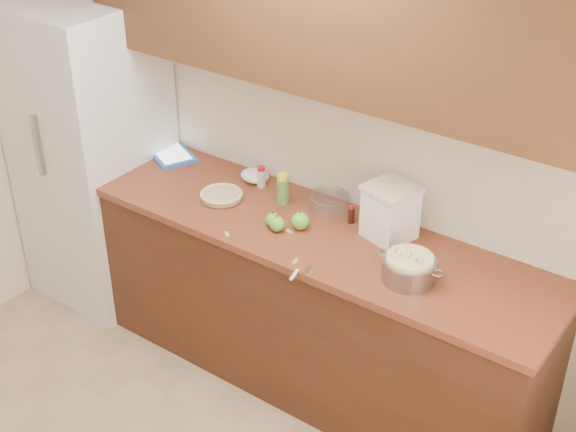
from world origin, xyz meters
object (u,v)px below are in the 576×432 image
Objects in this scene: tablet at (172,155)px; pie at (221,196)px; flour_canister at (390,212)px; colander at (409,268)px.

pie is at bearing 4.40° from tablet.
flour_canister is (0.88, 0.19, 0.12)m from pie.
pie is at bearing -167.82° from flour_canister.
colander is at bearing -3.47° from pie.
colander is 0.97× the size of tablet.
tablet is at bearing 179.35° from flour_canister.
tablet is at bearing 159.08° from pie.
pie is 0.91m from flour_canister.
tablet is (-0.54, 0.21, -0.01)m from pie.
flour_canister is at bearing 12.18° from pie.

